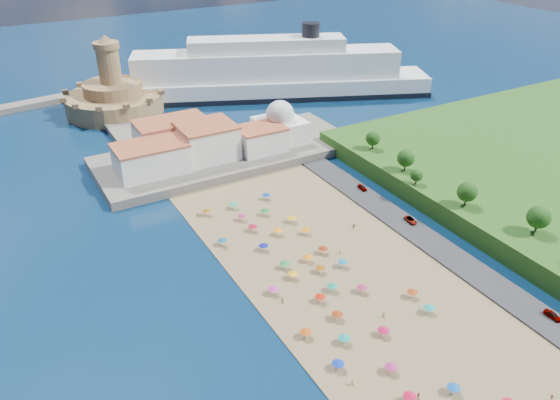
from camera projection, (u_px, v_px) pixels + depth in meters
ground at (317, 277)px, 131.33m from camera, size 700.00×700.00×0.00m
terrace at (227, 154)px, 190.37m from camera, size 90.00×36.00×3.00m
jetty at (136, 133)px, 207.67m from camera, size 18.00×70.00×2.40m
waterfront_buildings at (190, 144)px, 182.14m from camera, size 57.00×29.00×11.00m
domed_building at (280, 125)px, 193.79m from camera, size 16.00×16.00×15.00m
fortress at (114, 97)px, 227.79m from camera, size 40.00×40.00×32.40m
cruise_ship at (267, 76)px, 244.95m from camera, size 144.36×77.42×32.22m
beach_parasols at (344, 303)px, 119.76m from camera, size 31.31×107.83×2.20m
beachgoers at (321, 285)px, 126.78m from camera, size 36.49×97.32×1.85m
parked_cars at (431, 234)px, 145.63m from camera, size 2.60×71.59×1.36m
hillside_trees at (495, 205)px, 141.61m from camera, size 13.59×109.57×7.47m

